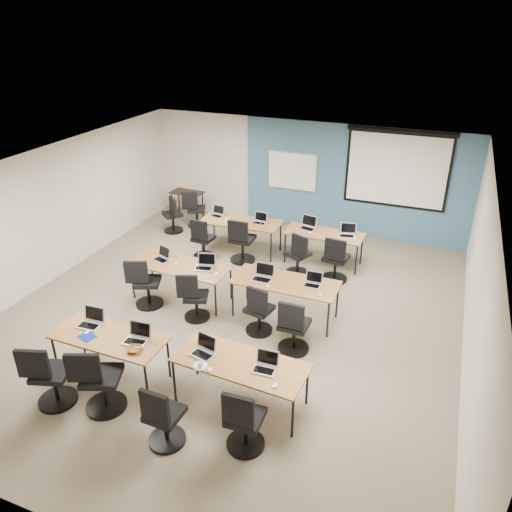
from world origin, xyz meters
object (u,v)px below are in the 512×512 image
at_px(laptop_0, 91,321).
at_px(task_chair_11, 335,263).
at_px(training_table_back_left, 241,223).
at_px(laptop_4, 162,257).
at_px(task_chair_5, 194,300).
at_px(task_chair_9, 241,244).
at_px(task_chair_0, 50,380).
at_px(spare_chair_a, 195,212).
at_px(laptop_8, 217,213).
at_px(laptop_2, 204,349).
at_px(laptop_7, 313,282).
at_px(task_chair_7, 293,330).
at_px(laptop_10, 308,225).
at_px(spare_chair_b, 173,217).
at_px(laptop_1, 137,337).
at_px(training_table_front_left, 109,339).
at_px(laptop_6, 263,275).
at_px(training_table_mid_left, 180,267).
at_px(laptop_9, 260,220).
at_px(projector_screen, 398,165).
at_px(task_chair_6, 259,314).
at_px(laptop_11, 347,233).
at_px(utility_table, 187,196).
at_px(whiteboard, 292,171).
at_px(task_chair_1, 99,385).
at_px(training_table_front_right, 240,364).
at_px(task_chair_10, 298,258).
at_px(laptop_5, 205,265).
at_px(laptop_3, 265,365).
at_px(training_table_back_right, 324,235).
at_px(task_chair_3, 244,425).
at_px(training_table_mid_right, 285,284).

distance_m(laptop_0, task_chair_11, 4.93).
xyz_separation_m(training_table_back_left, laptop_4, (-0.64, -2.33, 0.11)).
bearing_deg(task_chair_5, task_chair_9, 72.97).
relative_size(task_chair_0, task_chair_5, 1.08).
distance_m(task_chair_5, spare_chair_a, 4.28).
bearing_deg(laptop_8, laptop_2, -59.00).
relative_size(task_chair_0, laptop_7, 3.46).
bearing_deg(task_chair_7, laptop_2, -120.77).
bearing_deg(laptop_10, spare_chair_b, -170.67).
xyz_separation_m(laptop_1, laptop_10, (1.13, 4.90, 0.00)).
height_order(training_table_front_left, laptop_6, laptop_6).
bearing_deg(training_table_mid_left, task_chair_9, 78.32).
height_order(laptop_1, laptop_8, laptop_1).
height_order(laptop_9, task_chair_9, task_chair_9).
distance_m(task_chair_9, spare_chair_a, 2.32).
relative_size(laptop_7, laptop_9, 0.98).
bearing_deg(laptop_2, projector_screen, 88.53).
distance_m(training_table_front_left, task_chair_6, 2.51).
distance_m(laptop_11, spare_chair_a, 4.14).
height_order(laptop_4, spare_chair_a, laptop_4).
bearing_deg(training_table_mid_left, utility_table, 119.21).
height_order(whiteboard, training_table_back_left, whiteboard).
xyz_separation_m(task_chair_1, laptop_6, (1.21, 3.14, 0.36)).
height_order(task_chair_1, laptop_7, task_chair_1).
distance_m(training_table_front_left, training_table_front_right, 2.05).
xyz_separation_m(laptop_10, task_chair_10, (0.06, -0.84, -0.40)).
xyz_separation_m(laptop_8, task_chair_9, (0.88, -0.64, -0.36)).
distance_m(training_table_mid_left, laptop_6, 1.65).
bearing_deg(projector_screen, laptop_9, -146.68).
relative_size(laptop_2, laptop_5, 0.97).
relative_size(laptop_3, spare_chair_a, 0.33).
relative_size(training_table_back_left, task_chair_6, 1.90).
distance_m(projector_screen, task_chair_0, 8.40).
bearing_deg(training_table_back_right, laptop_11, 6.88).
distance_m(training_table_front_left, laptop_5, 2.50).
bearing_deg(task_chair_11, training_table_back_right, 126.42).
height_order(training_table_back_left, task_chair_11, task_chair_11).
relative_size(task_chair_1, task_chair_9, 1.02).
height_order(laptop_1, laptop_2, laptop_1).
bearing_deg(laptop_11, training_table_front_right, -108.12).
bearing_deg(task_chair_10, task_chair_3, -56.39).
relative_size(laptop_2, laptop_7, 1.11).
bearing_deg(training_table_front_left, laptop_8, 97.43).
relative_size(laptop_1, laptop_7, 1.15).
bearing_deg(whiteboard, training_table_mid_right, -73.30).
distance_m(task_chair_0, task_chair_6, 3.40).
distance_m(laptop_9, laptop_10, 1.10).
bearing_deg(training_table_back_right, laptop_8, -179.55).
distance_m(task_chair_9, task_chair_10, 1.35).
xyz_separation_m(laptop_3, laptop_8, (-2.99, 4.73, -0.00)).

